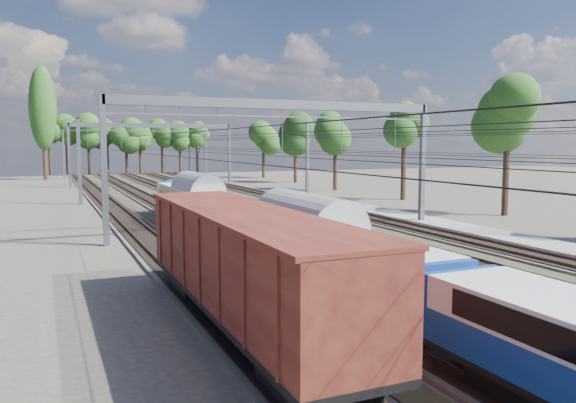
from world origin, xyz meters
name	(u,v)px	position (x,y,z in m)	size (l,w,h in m)	color
track_bed	(219,209)	(0.00, 45.00, 0.10)	(21.00, 130.00, 0.34)	#47423A
platform	(529,242)	(12.00, 20.00, 0.15)	(3.00, 70.00, 0.30)	gray
catenary	(200,141)	(0.33, 52.69, 6.40)	(25.65, 130.00, 9.00)	slate
tree_belt	(175,131)	(6.87, 95.17, 8.31)	(38.24, 97.69, 11.97)	black
poplar	(43,109)	(-14.50, 98.00, 11.89)	(4.40, 4.40, 19.04)	black
emu_train	(311,234)	(-4.50, 16.31, 2.27)	(2.64, 55.93, 3.86)	black
freight_boxcar	(244,261)	(-9.00, 11.98, 2.34)	(3.08, 14.85, 3.83)	black
worker	(184,192)	(-0.97, 55.00, 0.89)	(0.65, 0.43, 1.78)	black
signal_near	(198,165)	(1.24, 57.33, 3.68)	(0.39, 0.35, 5.81)	black
signal_far	(189,156)	(9.51, 95.62, 3.87)	(0.42, 0.39, 6.12)	black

